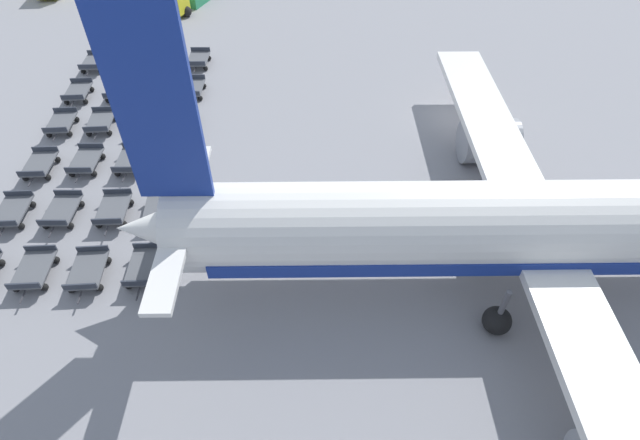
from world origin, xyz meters
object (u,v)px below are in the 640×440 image
baggage_dolly_row_near_col_b (78,92)px  baggage_dolly_row_mid_b_col_f (88,271)px  baggage_dolly_row_mid_b_col_a (166,62)px  baggage_dolly_row_mid_b_col_c (143,122)px  baggage_dolly_row_far_col_c (182,122)px  baggage_dolly_row_mid_a_col_b (119,91)px  baggage_dolly_row_near_col_e (12,212)px  baggage_dolly_row_mid_a_col_d (86,161)px  baggage_dolly_row_near_col_d (40,165)px  baggage_dolly_row_far_col_d (176,159)px  baggage_dolly_row_mid_a_col_f (34,270)px  baggage_dolly_row_near_col_a (94,63)px  baggage_dolly_row_mid_a_col_a (132,62)px  baggage_dolly_row_mid_a_col_e (62,211)px  baggage_dolly_row_mid_b_col_d (131,161)px  baggage_dolly_row_mid_b_col_b (154,89)px  baggage_dolly_row_near_col_c (62,123)px  baggage_dolly_row_mid_b_col_e (114,210)px  baggage_dolly_row_far_col_a (198,60)px  airplane (563,228)px  baggage_dolly_row_far_col_b (192,88)px  baggage_dolly_row_far_col_e (160,209)px  baggage_dolly_row_far_col_f (145,268)px  baggage_dolly_row_mid_a_col_c (101,122)px

baggage_dolly_row_near_col_b → baggage_dolly_row_mid_b_col_f: same height
baggage_dolly_row_mid_b_col_a → baggage_dolly_row_mid_b_col_c: bearing=1.2°
baggage_dolly_row_near_col_b → baggage_dolly_row_far_col_c: 8.95m
baggage_dolly_row_mid_a_col_b → baggage_dolly_row_far_col_c: bearing=52.0°
baggage_dolly_row_near_col_e → baggage_dolly_row_mid_a_col_d: bearing=149.1°
baggage_dolly_row_near_col_e → baggage_dolly_row_near_col_b: bearing=-177.8°
baggage_dolly_row_near_col_d → baggage_dolly_row_far_col_d: same height
baggage_dolly_row_near_col_b → baggage_dolly_row_mid_a_col_f: size_ratio=1.00×
baggage_dolly_row_mid_b_col_a → baggage_dolly_row_near_col_a: bearing=-89.9°
baggage_dolly_row_mid_a_col_a → baggage_dolly_row_mid_a_col_d: 12.43m
baggage_dolly_row_mid_a_col_d → baggage_dolly_row_mid_a_col_e: 4.29m
baggage_dolly_row_mid_b_col_d → baggage_dolly_row_mid_b_col_b: bearing=-177.1°
baggage_dolly_row_mid_b_col_f → baggage_dolly_row_near_col_c: bearing=-156.0°
baggage_dolly_row_mid_a_col_f → baggage_dolly_row_mid_b_col_e: (-4.13, 2.64, 0.00)m
baggage_dolly_row_mid_a_col_f → baggage_dolly_row_far_col_c: size_ratio=1.00×
baggage_dolly_row_near_col_e → baggage_dolly_row_mid_b_col_d: 6.77m
baggage_dolly_row_mid_b_col_a → baggage_dolly_row_far_col_a: bearing=97.0°
baggage_dolly_row_mid_b_col_d → baggage_dolly_row_far_col_c: size_ratio=1.00×
baggage_dolly_row_far_col_c → airplane: bearing=55.8°
baggage_dolly_row_near_col_b → baggage_dolly_row_far_col_c: bearing=64.1°
baggage_dolly_row_near_col_c → baggage_dolly_row_far_col_d: same height
baggage_dolly_row_mid_a_col_d → baggage_dolly_row_mid_b_col_b: bearing=165.1°
baggage_dolly_row_mid_b_col_c → baggage_dolly_row_mid_a_col_e: bearing=-15.9°
baggage_dolly_row_near_col_c → baggage_dolly_row_near_col_d: size_ratio=1.01×
baggage_dolly_row_near_col_d → baggage_dolly_row_mid_b_col_b: size_ratio=1.00×
baggage_dolly_row_mid_b_col_e → baggage_dolly_row_far_col_b: 12.76m
baggage_dolly_row_mid_a_col_f → baggage_dolly_row_mid_b_col_c: size_ratio=1.00×
baggage_dolly_row_mid_a_col_f → baggage_dolly_row_mid_b_col_b: bearing=172.9°
baggage_dolly_row_mid_b_col_b → baggage_dolly_row_far_col_d: size_ratio=0.99×
baggage_dolly_row_near_col_c → baggage_dolly_row_far_col_e: size_ratio=1.00×
baggage_dolly_row_mid_b_col_a → baggage_dolly_row_mid_b_col_b: size_ratio=1.00×
baggage_dolly_row_near_col_b → baggage_dolly_row_far_col_e: size_ratio=1.00×
baggage_dolly_row_near_col_b → baggage_dolly_row_far_col_b: size_ratio=1.01×
baggage_dolly_row_near_col_c → baggage_dolly_row_near_col_d: bearing=3.0°
baggage_dolly_row_far_col_c → baggage_dolly_row_far_col_e: size_ratio=0.99×
baggage_dolly_row_mid_b_col_a → baggage_dolly_row_far_col_e: 16.89m
baggage_dolly_row_mid_a_col_a → baggage_dolly_row_far_col_c: bearing=32.7°
baggage_dolly_row_mid_a_col_d → baggage_dolly_row_far_col_f: bearing=32.9°
baggage_dolly_row_mid_b_col_a → baggage_dolly_row_far_col_e: same height
baggage_dolly_row_near_col_a → baggage_dolly_row_near_col_d: size_ratio=1.00×
baggage_dolly_row_mid_b_col_a → baggage_dolly_row_mid_b_col_f: same height
baggage_dolly_row_far_col_c → baggage_dolly_row_near_col_b: bearing=-115.9°
airplane → baggage_dolly_row_near_col_d: 28.47m
baggage_dolly_row_mid_b_col_f → baggage_dolly_row_mid_a_col_e: bearing=-147.5°
baggage_dolly_row_mid_a_col_d → baggage_dolly_row_mid_a_col_e: bearing=0.8°
baggage_dolly_row_near_col_a → baggage_dolly_row_mid_b_col_c: size_ratio=1.00×
baggage_dolly_row_near_col_a → baggage_dolly_row_far_col_a: size_ratio=1.00×
baggage_dolly_row_mid_a_col_f → baggage_dolly_row_near_col_b: bearing=-169.0°
baggage_dolly_row_mid_b_col_d → baggage_dolly_row_far_col_f: same height
baggage_dolly_row_mid_a_col_c → baggage_dolly_row_near_col_d: bearing=-27.6°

